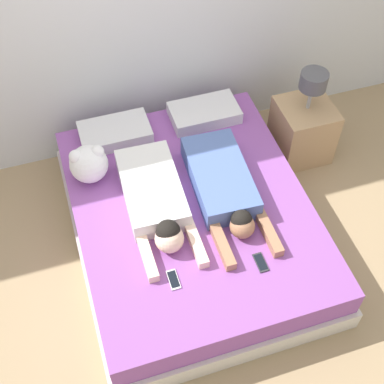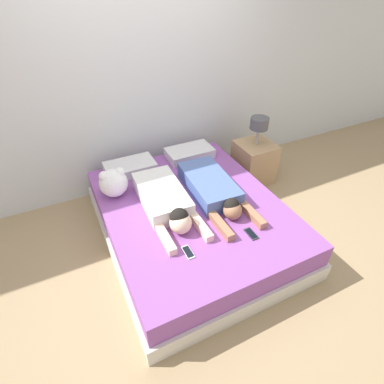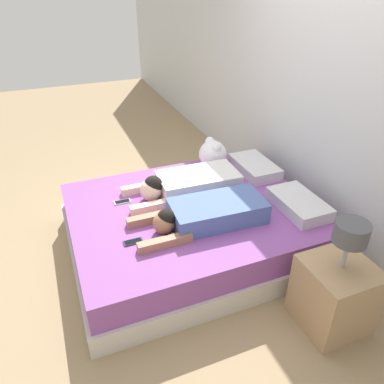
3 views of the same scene
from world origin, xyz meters
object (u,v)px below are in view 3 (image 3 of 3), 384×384
at_px(bed, 192,227).
at_px(nightstand, 335,292).
at_px(cell_phone_left, 122,202).
at_px(pillow_head_left, 254,167).
at_px(pillow_head_right, 299,204).
at_px(person_left, 187,184).
at_px(cell_phone_right, 133,242).
at_px(plush_toy, 213,153).
at_px(person_right, 207,213).

height_order(bed, nightstand, nightstand).
bearing_deg(nightstand, cell_phone_left, -142.51).
height_order(bed, pillow_head_left, pillow_head_left).
relative_size(pillow_head_right, person_left, 0.52).
distance_m(pillow_head_right, cell_phone_right, 1.42).
height_order(cell_phone_left, plush_toy, plush_toy).
distance_m(pillow_head_left, pillow_head_right, 0.74).
relative_size(person_right, plush_toy, 3.71).
xyz_separation_m(bed, person_right, (0.25, 0.03, 0.29)).
relative_size(person_left, plush_toy, 3.56).
height_order(pillow_head_right, plush_toy, plush_toy).
xyz_separation_m(bed, plush_toy, (-0.63, 0.48, 0.36)).
bearing_deg(plush_toy, nightstand, 3.19).
relative_size(person_left, nightstand, 1.22).
relative_size(bed, nightstand, 2.43).
height_order(bed, person_right, person_right).
height_order(bed, cell_phone_right, cell_phone_right).
distance_m(person_right, cell_phone_right, 0.63).
bearing_deg(person_right, pillow_head_right, 81.36).
relative_size(bed, pillow_head_right, 3.83).
xyz_separation_m(bed, person_left, (-0.25, 0.05, 0.30)).
bearing_deg(cell_phone_left, cell_phone_right, -5.13).
bearing_deg(nightstand, pillow_head_left, 170.94).
distance_m(cell_phone_right, plush_toy, 1.42).
distance_m(pillow_head_right, nightstand, 0.85).
bearing_deg(plush_toy, bed, -37.42).
xyz_separation_m(bed, cell_phone_right, (0.28, -0.59, 0.22)).
height_order(person_left, cell_phone_right, person_left).
xyz_separation_m(pillow_head_left, nightstand, (1.53, -0.24, -0.18)).
distance_m(plush_toy, nightstand, 1.82).
height_order(pillow_head_right, person_right, person_right).
bearing_deg(pillow_head_left, cell_phone_left, -87.00).
relative_size(pillow_head_right, person_right, 0.50).
height_order(person_left, nightstand, nightstand).
distance_m(person_right, plush_toy, 0.99).
distance_m(bed, nightstand, 1.30).
distance_m(pillow_head_left, person_right, 1.01).
distance_m(person_right, nightstand, 1.09).
relative_size(cell_phone_left, plush_toy, 0.49).
bearing_deg(cell_phone_right, person_right, 93.28).
height_order(pillow_head_left, pillow_head_right, same).
relative_size(pillow_head_left, pillow_head_right, 1.00).
height_order(pillow_head_left, cell_phone_left, pillow_head_left).
bearing_deg(nightstand, person_right, -148.87).
bearing_deg(cell_phone_left, pillow_head_right, 63.97).
bearing_deg(pillow_head_left, person_right, -52.25).
height_order(person_right, plush_toy, plush_toy).
xyz_separation_m(person_right, cell_phone_left, (-0.55, -0.57, -0.08)).
bearing_deg(bed, nightstand, 26.57).
relative_size(bed, pillow_head_left, 3.83).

